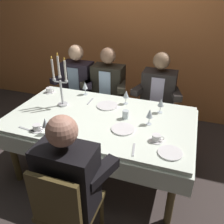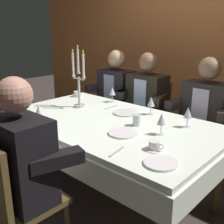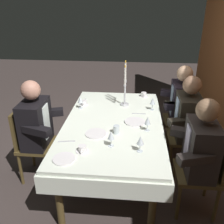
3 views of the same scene
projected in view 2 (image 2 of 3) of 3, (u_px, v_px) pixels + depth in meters
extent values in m
plane|color=#403533|center=(109.00, 195.00, 2.57)|extent=(12.00, 12.00, 0.00)
cube|color=#DC7D42|center=(202.00, 40.00, 3.34)|extent=(6.00, 0.12, 2.70)
cube|color=white|center=(108.00, 122.00, 2.35)|extent=(1.90, 1.10, 0.04)
cube|color=white|center=(108.00, 134.00, 2.39)|extent=(1.94, 1.14, 0.18)
cylinder|color=brown|center=(17.00, 150.00, 2.70)|extent=(0.07, 0.07, 0.70)
cylinder|color=brown|center=(83.00, 127.00, 3.30)|extent=(0.07, 0.07, 0.70)
cylinder|color=brown|center=(219.00, 175.00, 2.23)|extent=(0.07, 0.07, 0.70)
cylinder|color=silver|center=(80.00, 106.00, 2.74)|extent=(0.11, 0.11, 0.02)
cylinder|color=silver|center=(79.00, 91.00, 2.70)|extent=(0.02, 0.02, 0.28)
cylinder|color=silver|center=(78.00, 73.00, 2.65)|extent=(0.04, 0.04, 0.02)
cylinder|color=white|center=(78.00, 60.00, 2.61)|extent=(0.02, 0.02, 0.21)
ellipsoid|color=yellow|center=(77.00, 47.00, 2.58)|extent=(0.02, 0.02, 0.03)
cylinder|color=silver|center=(81.00, 79.00, 2.64)|extent=(0.07, 0.01, 0.01)
cylinder|color=silver|center=(84.00, 78.00, 2.61)|extent=(0.04, 0.04, 0.02)
cylinder|color=white|center=(83.00, 65.00, 2.58)|extent=(0.02, 0.02, 0.21)
ellipsoid|color=yellow|center=(83.00, 52.00, 2.54)|extent=(0.02, 0.02, 0.03)
cylinder|color=silver|center=(76.00, 78.00, 2.69)|extent=(0.07, 0.01, 0.01)
cylinder|color=silver|center=(73.00, 76.00, 2.71)|extent=(0.04, 0.04, 0.02)
cylinder|color=white|center=(73.00, 64.00, 2.67)|extent=(0.02, 0.02, 0.21)
ellipsoid|color=yellow|center=(72.00, 51.00, 2.64)|extent=(0.02, 0.02, 0.03)
cylinder|color=white|center=(123.00, 133.00, 2.04)|extent=(0.22, 0.22, 0.01)
cylinder|color=white|center=(126.00, 113.00, 2.53)|extent=(0.24, 0.24, 0.01)
cylinder|color=white|center=(161.00, 163.00, 1.59)|extent=(0.20, 0.20, 0.01)
cylinder|color=silver|center=(187.00, 127.00, 2.19)|extent=(0.06, 0.06, 0.00)
cylinder|color=silver|center=(187.00, 122.00, 2.18)|extent=(0.01, 0.01, 0.07)
cone|color=silver|center=(188.00, 112.00, 2.15)|extent=(0.07, 0.07, 0.08)
cylinder|color=silver|center=(161.00, 134.00, 2.04)|extent=(0.06, 0.06, 0.00)
cylinder|color=silver|center=(161.00, 129.00, 2.02)|extent=(0.01, 0.01, 0.07)
cone|color=silver|center=(162.00, 119.00, 2.00)|extent=(0.07, 0.07, 0.08)
cylinder|color=silver|center=(151.00, 114.00, 2.51)|extent=(0.06, 0.06, 0.00)
cylinder|color=silver|center=(151.00, 110.00, 2.49)|extent=(0.01, 0.01, 0.07)
cone|color=silver|center=(151.00, 101.00, 2.47)|extent=(0.07, 0.07, 0.08)
cylinder|color=silver|center=(40.00, 124.00, 2.25)|extent=(0.06, 0.06, 0.00)
cylinder|color=silver|center=(40.00, 119.00, 2.24)|extent=(0.01, 0.01, 0.07)
cone|color=silver|center=(39.00, 110.00, 2.22)|extent=(0.07, 0.07, 0.08)
cylinder|color=silver|center=(112.00, 102.00, 2.92)|extent=(0.06, 0.06, 0.00)
cylinder|color=silver|center=(112.00, 98.00, 2.91)|extent=(0.01, 0.01, 0.07)
cone|color=silver|center=(112.00, 91.00, 2.88)|extent=(0.07, 0.07, 0.08)
cylinder|color=#E0D172|center=(112.00, 93.00, 2.89)|extent=(0.04, 0.04, 0.03)
cylinder|color=silver|center=(137.00, 120.00, 2.21)|extent=(0.06, 0.06, 0.09)
cylinder|color=white|center=(77.00, 96.00, 3.15)|extent=(0.12, 0.12, 0.01)
cylinder|color=white|center=(77.00, 94.00, 3.14)|extent=(0.08, 0.08, 0.05)
torus|color=white|center=(80.00, 94.00, 3.11)|extent=(0.04, 0.01, 0.04)
cylinder|color=white|center=(34.00, 120.00, 2.34)|extent=(0.12, 0.12, 0.01)
cylinder|color=white|center=(34.00, 117.00, 2.33)|extent=(0.08, 0.08, 0.05)
torus|color=white|center=(37.00, 118.00, 2.30)|extent=(0.04, 0.01, 0.04)
cylinder|color=white|center=(154.00, 149.00, 1.78)|extent=(0.12, 0.12, 0.01)
cylinder|color=white|center=(154.00, 145.00, 1.77)|extent=(0.08, 0.08, 0.05)
torus|color=white|center=(161.00, 147.00, 1.74)|extent=(0.04, 0.01, 0.04)
cube|color=#B7B7BC|center=(111.00, 107.00, 2.71)|extent=(0.02, 0.17, 0.01)
cube|color=#B7B7BC|center=(117.00, 152.00, 1.75)|extent=(0.05, 0.17, 0.01)
cube|color=#B7B7BC|center=(25.00, 118.00, 2.40)|extent=(0.19, 0.04, 0.01)
cylinder|color=brown|center=(97.00, 131.00, 3.56)|extent=(0.04, 0.04, 0.42)
cylinder|color=brown|center=(117.00, 139.00, 3.33)|extent=(0.04, 0.04, 0.42)
cylinder|color=brown|center=(115.00, 124.00, 3.81)|extent=(0.04, 0.04, 0.42)
cylinder|color=brown|center=(136.00, 131.00, 3.58)|extent=(0.04, 0.04, 0.42)
cube|color=brown|center=(116.00, 114.00, 3.50)|extent=(0.42, 0.42, 0.04)
cube|color=brown|center=(126.00, 93.00, 3.57)|extent=(0.38, 0.04, 0.44)
cube|color=black|center=(116.00, 92.00, 3.42)|extent=(0.42, 0.26, 0.54)
cube|color=#879CB8|center=(109.00, 91.00, 3.31)|extent=(0.16, 0.01, 0.40)
sphere|color=#D8A782|center=(116.00, 59.00, 3.30)|extent=(0.21, 0.21, 0.21)
cube|color=black|center=(98.00, 87.00, 3.48)|extent=(0.19, 0.34, 0.08)
cube|color=black|center=(125.00, 93.00, 3.19)|extent=(0.19, 0.34, 0.08)
cylinder|color=brown|center=(124.00, 141.00, 3.26)|extent=(0.04, 0.04, 0.42)
cylinder|color=brown|center=(149.00, 150.00, 3.03)|extent=(0.04, 0.04, 0.42)
cylinder|color=brown|center=(142.00, 133.00, 3.51)|extent=(0.04, 0.04, 0.42)
cylinder|color=brown|center=(166.00, 140.00, 3.28)|extent=(0.04, 0.04, 0.42)
cube|color=brown|center=(146.00, 122.00, 3.20)|extent=(0.42, 0.42, 0.04)
cube|color=brown|center=(156.00, 99.00, 3.27)|extent=(0.38, 0.04, 0.44)
cube|color=#29241C|center=(147.00, 98.00, 3.12)|extent=(0.42, 0.26, 0.54)
cube|color=#B1CBED|center=(140.00, 98.00, 3.01)|extent=(0.16, 0.01, 0.40)
sphere|color=#986C51|center=(148.00, 62.00, 3.00)|extent=(0.21, 0.21, 0.21)
cube|color=#29241C|center=(126.00, 93.00, 3.18)|extent=(0.19, 0.34, 0.08)
cube|color=#29241C|center=(159.00, 100.00, 2.89)|extent=(0.19, 0.34, 0.08)
cylinder|color=brown|center=(37.00, 207.00, 2.06)|extent=(0.04, 0.04, 0.42)
cube|color=brown|center=(26.00, 201.00, 1.75)|extent=(0.42, 0.42, 0.04)
cube|color=black|center=(21.00, 160.00, 1.66)|extent=(0.42, 0.26, 0.54)
cube|color=white|center=(40.00, 149.00, 1.75)|extent=(0.16, 0.01, 0.40)
sphere|color=tan|center=(14.00, 95.00, 1.54)|extent=(0.21, 0.21, 0.21)
cube|color=black|center=(56.00, 160.00, 1.58)|extent=(0.19, 0.34, 0.08)
cube|color=black|center=(17.00, 140.00, 1.86)|extent=(0.19, 0.34, 0.08)
cylinder|color=brown|center=(176.00, 159.00, 2.81)|extent=(0.04, 0.04, 0.42)
cylinder|color=brown|center=(210.00, 171.00, 2.58)|extent=(0.04, 0.04, 0.42)
cylinder|color=brown|center=(192.00, 148.00, 3.07)|extent=(0.04, 0.04, 0.42)
cube|color=brown|center=(202.00, 138.00, 2.76)|extent=(0.42, 0.42, 0.04)
cube|color=brown|center=(213.00, 111.00, 2.82)|extent=(0.38, 0.04, 0.44)
cube|color=#292321|center=(205.00, 110.00, 2.67)|extent=(0.42, 0.26, 0.54)
cube|color=#BDB2D1|center=(199.00, 110.00, 2.57)|extent=(0.16, 0.01, 0.40)
sphere|color=#946F50|center=(210.00, 68.00, 2.55)|extent=(0.21, 0.21, 0.21)
cube|color=#292321|center=(180.00, 104.00, 2.73)|extent=(0.19, 0.34, 0.08)
cube|color=#292321|center=(224.00, 113.00, 2.45)|extent=(0.19, 0.34, 0.08)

